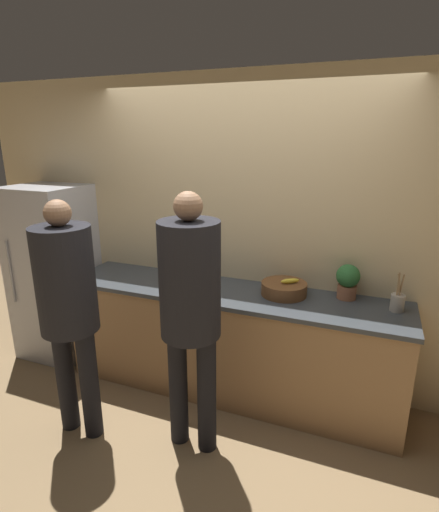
# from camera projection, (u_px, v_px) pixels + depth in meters

# --- Properties ---
(ground_plane) EXTENTS (14.00, 14.00, 0.00)m
(ground_plane) POSITION_uv_depth(u_px,v_px,m) (213.00, 413.00, 3.16)
(ground_plane) COLOR #8C704C
(wall_back) EXTENTS (5.20, 0.06, 2.60)m
(wall_back) POSITION_uv_depth(u_px,v_px,m) (242.00, 235.00, 3.39)
(wall_back) COLOR #D6BC8C
(wall_back) RESTS_ON ground_plane
(counter) EXTENTS (2.79, 0.66, 0.91)m
(counter) POSITION_uv_depth(u_px,v_px,m) (229.00, 340.00, 3.35)
(counter) COLOR #9E754C
(counter) RESTS_ON ground_plane
(refrigerator) EXTENTS (0.67, 0.64, 1.67)m
(refrigerator) POSITION_uv_depth(u_px,v_px,m) (55.00, 273.00, 3.86)
(refrigerator) COLOR #B7B7BC
(refrigerator) RESTS_ON ground_plane
(person_left) EXTENTS (0.39, 0.39, 1.73)m
(person_left) POSITION_uv_depth(u_px,v_px,m) (68.00, 299.00, 2.69)
(person_left) COLOR black
(person_left) RESTS_ON ground_plane
(person_center) EXTENTS (0.39, 0.39, 1.80)m
(person_center) POSITION_uv_depth(u_px,v_px,m) (190.00, 300.00, 2.54)
(person_center) COLOR black
(person_center) RESTS_ON ground_plane
(fruit_bowl) EXTENTS (0.35, 0.35, 0.14)m
(fruit_bowl) POSITION_uv_depth(u_px,v_px,m) (284.00, 289.00, 3.12)
(fruit_bowl) COLOR brown
(fruit_bowl) RESTS_ON counter
(utensil_crock) EXTENTS (0.10, 0.10, 0.28)m
(utensil_crock) POSITION_uv_depth(u_px,v_px,m) (397.00, 302.00, 2.82)
(utensil_crock) COLOR #ADA393
(utensil_crock) RESTS_ON counter
(bottle_amber) EXTENTS (0.08, 0.08, 0.20)m
(bottle_amber) POSITION_uv_depth(u_px,v_px,m) (164.00, 274.00, 3.36)
(bottle_amber) COLOR brown
(bottle_amber) RESTS_ON counter
(cup_yellow) EXTENTS (0.08, 0.08, 0.09)m
(cup_yellow) POSITION_uv_depth(u_px,v_px,m) (171.00, 270.00, 3.58)
(cup_yellow) COLOR gold
(cup_yellow) RESTS_ON counter
(potted_plant) EXTENTS (0.18, 0.18, 0.27)m
(potted_plant) POSITION_uv_depth(u_px,v_px,m) (348.00, 280.00, 3.02)
(potted_plant) COLOR #9E6042
(potted_plant) RESTS_ON counter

